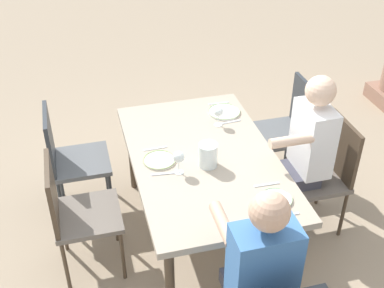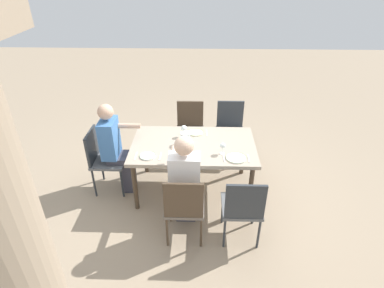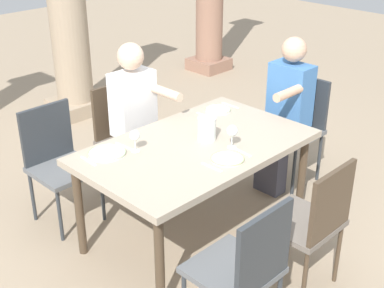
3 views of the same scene
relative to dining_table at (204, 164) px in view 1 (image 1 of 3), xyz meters
The scene contains 20 objects.
ground_plane 0.68m from the dining_table, ahead, with size 16.00×16.00×0.00m, color gray.
dining_table is the anchor object (origin of this frame).
chair_west_north 1.09m from the dining_table, 121.61° to the left, with size 0.44×0.44×0.90m.
chair_west_south 1.08m from the dining_table, 121.61° to the right, with size 0.44×0.44×0.92m.
chair_mid_north 0.93m from the dining_table, 85.21° to the left, with size 0.44×0.44×0.91m.
chair_mid_south 0.93m from the dining_table, 85.20° to the right, with size 0.44×0.44×0.91m.
diner_woman_green 0.72m from the dining_table, 83.64° to the left, with size 0.35×0.49×1.30m.
diner_man_white 1.03m from the dining_table, ahead, with size 0.49×0.35×1.30m.
plate_0 0.62m from the dining_table, 148.97° to the left, with size 0.26×0.26×0.02m.
wine_glass_0 0.46m from the dining_table, 149.15° to the left, with size 0.07×0.07×0.15m.
fork_0 0.75m from the dining_table, 154.89° to the left, with size 0.02×0.17×0.01m, color silver.
spoon_0 0.50m from the dining_table, 139.97° to the left, with size 0.02×0.17×0.01m, color silver.
plate_1 0.32m from the dining_table, 94.74° to the right, with size 0.22×0.22×0.02m.
wine_glass_1 0.31m from the dining_table, 57.47° to the right, with size 0.08×0.08×0.17m.
fork_1 0.36m from the dining_table, 119.72° to the right, with size 0.02×0.17×0.01m, color silver.
spoon_1 0.34m from the dining_table, 67.94° to the right, with size 0.02×0.17×0.01m, color silver.
plate_2 0.64m from the dining_table, 28.89° to the left, with size 0.20×0.20×0.02m.
fork_2 0.51m from the dining_table, 37.16° to the left, with size 0.02×0.17×0.01m, color silver.
spoon_2 0.77m from the dining_table, 23.46° to the left, with size 0.02×0.17×0.01m, color silver.
water_pitcher 0.18m from the dining_table, ahead, with size 0.13×0.13×0.17m.
Camera 1 is at (2.66, -0.78, 2.75)m, focal length 46.27 mm.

